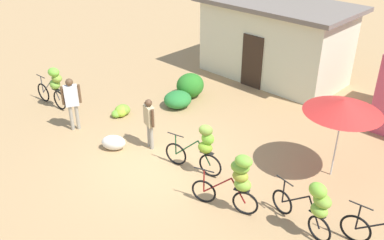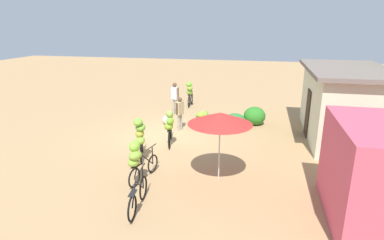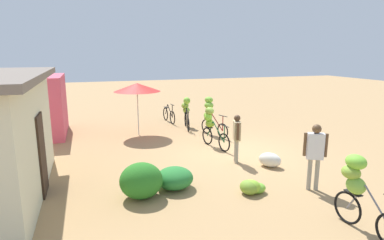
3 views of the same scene
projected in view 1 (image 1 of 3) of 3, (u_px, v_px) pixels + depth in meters
name	position (u px, v px, depth m)	size (l,w,h in m)	color
ground_plane	(161.00, 167.00, 11.53)	(60.00, 60.00, 0.00)	tan
building_low	(275.00, 40.00, 16.41)	(5.86, 3.28, 2.99)	beige
hedge_bush_front_left	(190.00, 85.00, 15.25)	(0.94, 1.04, 0.87)	#2B7824
hedge_bush_front_right	(178.00, 100.00, 14.58)	(0.94, 0.97, 0.56)	#2A7C33
market_umbrella	(344.00, 106.00, 10.24)	(1.93, 1.93, 2.21)	beige
bicycle_leftmost	(54.00, 84.00, 14.25)	(1.66, 0.43, 1.49)	black
bicycle_near_pile	(202.00, 146.00, 10.88)	(1.70, 0.52, 1.47)	black
bicycle_center_loaded	(237.00, 178.00, 9.46)	(1.59, 0.65, 1.61)	black
bicycle_by_shop	(314.00, 204.00, 8.87)	(1.67, 0.51, 1.41)	black
bicycle_rightmost	(380.00, 238.00, 8.64)	(1.68, 0.23, 0.98)	black
banana_pile_on_ground	(122.00, 111.00, 14.09)	(0.62, 0.77, 0.36)	#8EC435
produce_sack	(114.00, 143.00, 12.21)	(0.70, 0.44, 0.44)	silver
person_vendor	(149.00, 119.00, 11.95)	(0.55, 0.32, 1.55)	gray
person_bystander	(72.00, 99.00, 12.84)	(0.37, 0.52, 1.72)	gray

